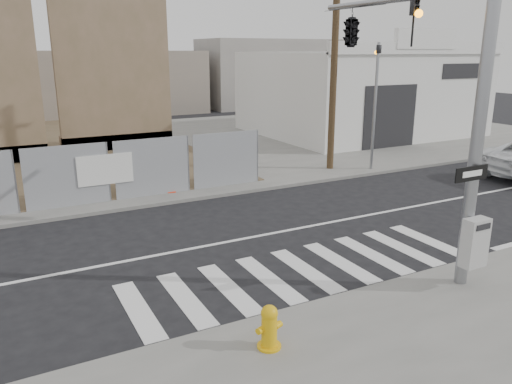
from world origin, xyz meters
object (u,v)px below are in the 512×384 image
auto_shop (359,92)px  traffic_cone_d (170,182)px  signal_pole (388,59)px  fire_hydrant (269,327)px

auto_shop → traffic_cone_d: (-14.77, -7.83, -2.07)m
signal_pole → fire_hydrant: (-4.90, -2.97, -4.27)m
auto_shop → traffic_cone_d: 16.84m
fire_hydrant → signal_pole: bearing=9.0°
signal_pole → auto_shop: bearing=52.5°
auto_shop → fire_hydrant: auto_shop is taller
fire_hydrant → traffic_cone_d: fire_hydrant is taller
fire_hydrant → traffic_cone_d: 10.29m
signal_pole → fire_hydrant: size_ratio=8.93×
signal_pole → traffic_cone_d: signal_pole is taller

